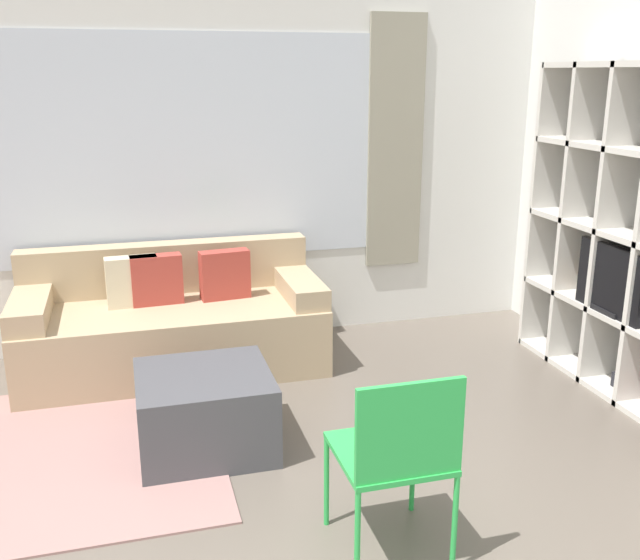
{
  "coord_description": "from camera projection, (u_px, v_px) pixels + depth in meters",
  "views": [
    {
      "loc": [
        -0.28,
        -1.93,
        1.98
      ],
      "look_at": [
        0.75,
        1.79,
        0.85
      ],
      "focal_mm": 40.0,
      "sensor_mm": 36.0,
      "label": 1
    }
  ],
  "objects": [
    {
      "name": "wall_back",
      "position": [
        162.0,
        163.0,
        5.07
      ],
      "size": [
        6.96,
        0.11,
        2.7
      ],
      "color": "white",
      "rests_on": "ground_plane"
    },
    {
      "name": "area_rug",
      "position": [
        3.0,
        462.0,
        3.75
      ],
      "size": [
        2.25,
        1.71,
        0.01
      ],
      "primitive_type": "cube",
      "color": "gray",
      "rests_on": "ground_plane"
    },
    {
      "name": "couch_main",
      "position": [
        172.0,
        324.0,
        4.91
      ],
      "size": [
        2.02,
        0.89,
        0.81
      ],
      "color": "tan",
      "rests_on": "ground_plane"
    },
    {
      "name": "ottoman",
      "position": [
        205.0,
        411.0,
        3.85
      ],
      "size": [
        0.71,
        0.67,
        0.43
      ],
      "color": "#47474C",
      "rests_on": "ground_plane"
    },
    {
      "name": "folding_chair",
      "position": [
        397.0,
        449.0,
        2.87
      ],
      "size": [
        0.44,
        0.46,
        0.86
      ],
      "rotation": [
        0.0,
        0.0,
        3.14
      ],
      "color": "green",
      "rests_on": "ground_plane"
    }
  ]
}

